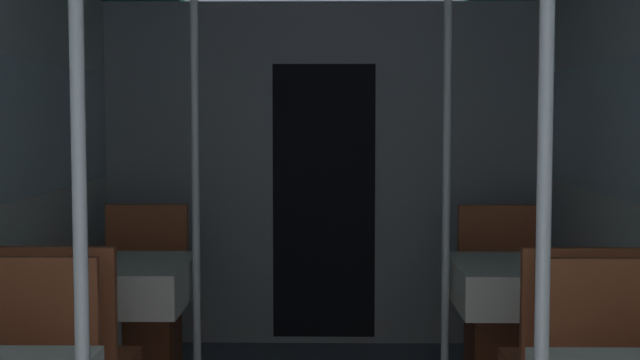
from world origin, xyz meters
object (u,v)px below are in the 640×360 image
support_pole_left_1 (196,195)px  chair_right_far_1 (505,332)px  support_pole_left_0 (81,259)px  chair_left_far_1 (141,331)px  support_pole_right_1 (446,195)px  dining_table_left_1 (111,287)px  support_pole_right_0 (543,260)px  dining_table_right_1 (532,288)px

support_pole_left_1 → chair_right_far_1: bearing=22.3°
support_pole_left_0 → chair_left_far_1: size_ratio=2.26×
support_pole_right_1 → chair_right_far_1: bearing=57.8°
dining_table_left_1 → support_pole_left_1: size_ratio=0.36×
support_pole_left_0 → support_pole_right_0: bearing=0.0°
support_pole_left_0 → support_pole_right_0: 1.13m
dining_table_left_1 → support_pole_right_0: (1.53, -1.85, 0.42)m
dining_table_left_1 → chair_left_far_1: size_ratio=0.80×
chair_right_far_1 → support_pole_left_1: bearing=22.3°
support_pole_left_0 → dining_table_left_1: bearing=102.0°
support_pole_left_1 → chair_right_far_1: (1.53, 0.63, -0.78)m
support_pole_left_0 → support_pole_left_1: same height
dining_table_left_1 → chair_right_far_1: 2.05m
support_pole_left_0 → chair_right_far_1: support_pole_left_0 is taller
support_pole_right_0 → support_pole_right_1: same height
dining_table_left_1 → dining_table_right_1: 1.92m
support_pole_left_0 → support_pole_right_0: (1.13, 0.00, 0.00)m
dining_table_left_1 → support_pole_right_1: bearing=0.0°
support_pole_left_0 → support_pole_right_1: 2.17m
chair_left_far_1 → support_pole_right_0: (1.53, -2.48, 0.78)m
chair_left_far_1 → support_pole_right_1: bearing=157.7°
chair_left_far_1 → support_pole_right_1: support_pole_right_1 is taller
support_pole_right_0 → chair_left_far_1: bearing=121.7°
dining_table_right_1 → chair_right_far_1: bearing=90.0°
dining_table_left_1 → support_pole_left_1: support_pole_left_1 is taller
dining_table_left_1 → chair_right_far_1: bearing=18.0°
support_pole_left_0 → dining_table_left_1: 1.94m
dining_table_left_1 → support_pole_right_0: 2.44m
support_pole_right_1 → support_pole_left_1: bearing=180.0°
support_pole_left_0 → chair_right_far_1: (1.53, 2.48, -0.78)m
dining_table_left_1 → support_pole_right_1: 1.59m
chair_left_far_1 → dining_table_right_1: chair_left_far_1 is taller
dining_table_left_1 → support_pole_right_0: support_pole_right_0 is taller
support_pole_left_0 → chair_right_far_1: bearing=58.3°
support_pole_left_1 → support_pole_right_1: bearing=0.0°
dining_table_left_1 → chair_left_far_1: (0.00, 0.63, -0.35)m
chair_right_far_1 → support_pole_right_1: support_pole_right_1 is taller
chair_left_far_1 → chair_right_far_1: same height
support_pole_left_1 → dining_table_right_1: size_ratio=2.81×
dining_table_left_1 → chair_left_far_1: chair_left_far_1 is taller
support_pole_left_0 → dining_table_right_1: support_pole_left_0 is taller
support_pole_right_0 → support_pole_right_1: 1.85m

